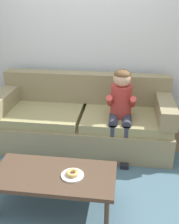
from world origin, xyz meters
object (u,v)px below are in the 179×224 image
coffee_table (54,177)px  toy_controller (33,171)px  person_child (121,106)px  couch (83,121)px  donut (72,173)px

coffee_table → toy_controller: coffee_table is taller
person_child → couch: bearing=157.7°
coffee_table → donut: size_ratio=9.58×
person_child → toy_controller: (-0.97, -0.55, -0.65)m
coffee_table → donut: donut is taller
couch → toy_controller: couch is taller
couch → person_child: size_ratio=2.07×
coffee_table → person_child: size_ratio=1.04×
coffee_table → toy_controller: 0.71m
donut → toy_controller: (-0.57, 0.50, -0.39)m
person_child → toy_controller: person_child is taller
couch → person_child: (0.50, -0.20, 0.34)m
coffee_table → person_child: 1.23m
donut → toy_controller: size_ratio=0.53×
donut → person_child: bearing=69.2°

